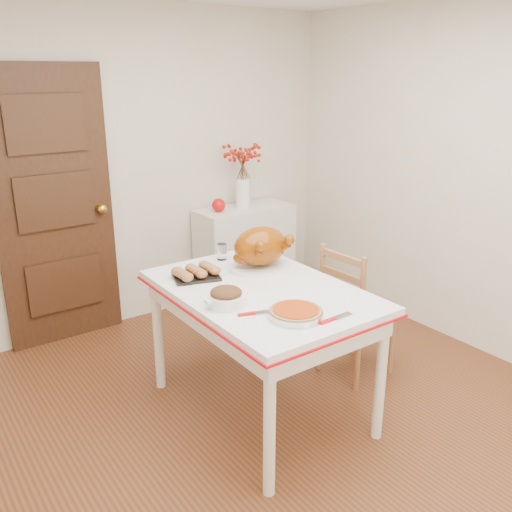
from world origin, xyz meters
TOP-DOWN VIEW (x-y plane):
  - floor at (0.00, 0.00)m, footprint 3.50×4.00m
  - wall_back at (0.00, 2.00)m, footprint 3.50×0.00m
  - wall_right at (1.75, 0.00)m, footprint 0.00×4.00m
  - door_back at (-0.70, 1.97)m, footprint 0.85×0.06m
  - sideboard at (0.86, 1.78)m, footprint 0.86×0.38m
  - kitchen_table at (-0.05, 0.28)m, footprint 0.93×1.36m
  - chair_oak at (0.75, 0.27)m, footprint 0.43×0.43m
  - berry_vase at (0.84, 1.78)m, footprint 0.27×0.27m
  - apple at (0.60, 1.78)m, footprint 0.12×0.12m
  - turkey_platter at (0.14, 0.55)m, footprint 0.48×0.41m
  - pumpkin_pie at (-0.14, -0.14)m, footprint 0.33×0.33m
  - stuffing_dish at (-0.35, 0.19)m, footprint 0.30×0.27m
  - rolls_tray at (-0.28, 0.64)m, footprint 0.32×0.28m
  - pie_server at (0.01, -0.27)m, footprint 0.22×0.07m
  - carving_knife at (-0.25, -0.00)m, footprint 0.26×0.14m
  - drinking_glass at (0.03, 0.83)m, footprint 0.07×0.07m
  - shaker_pair at (0.25, 0.79)m, footprint 0.08×0.04m

SIDE VIEW (x-z plane):
  - floor at x=0.00m, z-range 0.00..0.00m
  - kitchen_table at x=-0.05m, z-range 0.00..0.82m
  - sideboard at x=0.86m, z-range 0.00..0.86m
  - chair_oak at x=0.75m, z-range 0.00..0.93m
  - pie_server at x=0.01m, z-range 0.82..0.83m
  - carving_knife at x=-0.25m, z-range 0.82..0.83m
  - pumpkin_pie at x=-0.14m, z-range 0.82..0.87m
  - rolls_tray at x=-0.28m, z-range 0.82..0.89m
  - shaker_pair at x=0.25m, z-range 0.82..0.90m
  - stuffing_dish at x=-0.35m, z-range 0.82..0.91m
  - drinking_glass at x=0.03m, z-range 0.82..0.92m
  - apple at x=0.60m, z-range 0.86..0.98m
  - turkey_platter at x=0.14m, z-range 0.82..1.08m
  - door_back at x=-0.70m, z-range 0.00..2.06m
  - berry_vase at x=0.84m, z-range 0.86..1.39m
  - wall_back at x=0.00m, z-range 0.00..2.50m
  - wall_right at x=1.75m, z-range 0.00..2.50m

